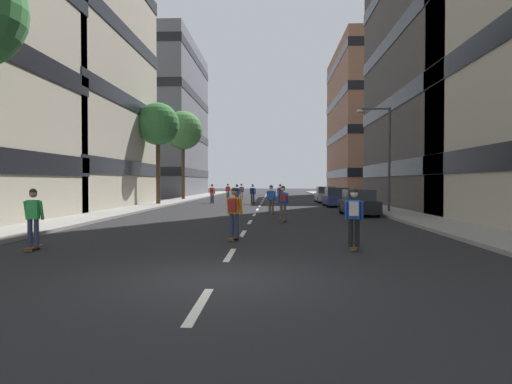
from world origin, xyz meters
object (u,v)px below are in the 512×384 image
Objects in this scene: skater_9 at (253,193)px; skater_1 at (33,216)px; skater_7 at (354,215)px; parked_car_mid at (326,195)px; skater_5 at (234,210)px; street_tree_mid at (183,131)px; skater_4 at (237,193)px; skater_0 at (280,192)px; street_tree_far at (158,125)px; skater_2 at (212,192)px; parked_car_near at (336,198)px; skater_8 at (283,201)px; skater_3 at (228,190)px; skater_10 at (271,198)px; streetlamp_right at (383,147)px; skater_6 at (241,191)px; parked_car_far at (358,203)px.

skater_1 is at bearing -100.30° from skater_9.
parked_car_mid is at bearing 85.04° from skater_7.
skater_5 is 1.00× the size of skater_7.
skater_4 is (6.60, -9.43, -6.48)m from street_tree_mid.
street_tree_far is at bearing -158.29° from skater_0.
skater_0 and skater_2 have the same top height.
skater_8 is at bearing -107.95° from parked_car_near.
skater_0 is at bearing 6.85° from skater_2.
skater_7 is at bearing -78.90° from skater_3.
skater_1 is 1.00× the size of skater_10.
skater_1 is 39.36m from skater_3.
skater_0 is (-6.27, 13.48, -3.12)m from streetlamp_right.
skater_6 is (2.12, 8.21, 0.00)m from skater_2.
parked_car_near is 7.43m from parked_car_mid.
skater_2 is (1.23, 28.64, 0.03)m from skater_1.
streetlamp_right is 15.19m from skater_0.
parked_car_mid is at bearing 72.69° from skater_10.
street_tree_far is 10.09m from skater_9.
skater_2 is (-12.54, 12.73, -3.12)m from streetlamp_right.
parked_car_mid is 0.68× the size of streetlamp_right.
skater_0 is 1.00× the size of skater_5.
parked_car_near is 2.47× the size of skater_8.
skater_9 is (5.02, 27.61, 0.03)m from skater_1.
skater_7 is 27.53m from skater_9.
skater_0 is at bearing -60.89° from skater_6.
skater_7 is at bearing -29.09° from skater_5.
skater_4 is (6.60, 1.13, -5.80)m from street_tree_far.
skater_0 is 1.00× the size of skater_8.
parked_car_near is 22.14m from skater_5.
skater_4 reaches higher than parked_car_mid.
skater_8 is at bearing -82.51° from skater_9.
skater_2 reaches higher than parked_car_far.
skater_10 is (-0.74, -14.83, -0.03)m from skater_0.
street_tree_far is at bearing -90.00° from street_tree_mid.
streetlamp_right is 3.65× the size of skater_0.
skater_3 is (-10.30, 8.25, 0.29)m from parked_car_mid.
skater_8 is (-4.53, -13.97, 0.32)m from parked_car_near.
skater_0 is at bearing 87.13° from skater_10.
skater_1 is at bearing -156.42° from skater_5.
skater_10 is at bearing -65.58° from street_tree_mid.
skater_1 is at bearing -95.18° from skater_6.
skater_10 reaches higher than parked_car_mid.
street_tree_far is at bearing 143.01° from parked_car_far.
skater_2 is at bearing -92.00° from skater_3.
parked_car_mid is at bearing 90.00° from parked_car_near.
street_tree_mid is (-14.80, 21.71, 6.79)m from parked_car_far.
skater_4 is at bearing -150.21° from parked_car_mid.
skater_7 is at bearing 2.48° from skater_1.
parked_car_far is 13.97m from skater_7.
parked_car_near is 10.45m from skater_10.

